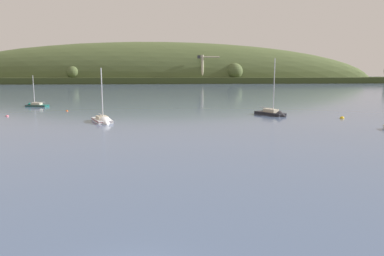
{
  "coord_description": "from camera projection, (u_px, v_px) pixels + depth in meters",
  "views": [
    {
      "loc": [
        2.61,
        -12.59,
        8.34
      ],
      "look_at": [
        2.61,
        34.59,
        0.9
      ],
      "focal_mm": 33.32,
      "sensor_mm": 36.0,
      "label": 1
    }
  ],
  "objects": [
    {
      "name": "far_shoreline_hill",
      "position": [
        157.0,
        82.0,
        282.55
      ],
      "size": [
        449.9,
        99.62,
        63.3
      ],
      "rotation": [
        0.0,
        0.0,
        0.09
      ],
      "color": "#35401E",
      "rests_on": "ground"
    },
    {
      "name": "dockside_crane",
      "position": [
        203.0,
        69.0,
        259.58
      ],
      "size": [
        16.02,
        4.23,
        20.62
      ],
      "rotation": [
        0.0,
        0.0,
        6.25
      ],
      "color": "#4C4C51",
      "rests_on": "ground"
    },
    {
      "name": "sailboat_near_mooring",
      "position": [
        273.0,
        114.0,
        68.85
      ],
      "size": [
        5.9,
        7.11,
        11.89
      ],
      "rotation": [
        0.0,
        0.0,
        5.33
      ],
      "color": "#232328",
      "rests_on": "ground"
    },
    {
      "name": "sailboat_midwater_white",
      "position": [
        103.0,
        122.0,
        59.41
      ],
      "size": [
        5.12,
        7.14,
        10.15
      ],
      "rotation": [
        0.0,
        0.0,
        5.17
      ],
      "color": "white",
      "rests_on": "ground"
    },
    {
      "name": "sailboat_outer_reach",
      "position": [
        35.0,
        106.0,
        86.68
      ],
      "size": [
        6.28,
        3.06,
        8.49
      ],
      "rotation": [
        0.0,
        0.0,
        2.94
      ],
      "color": "#0F564C",
      "rests_on": "ground"
    },
    {
      "name": "mooring_buoy_foreground",
      "position": [
        342.0,
        118.0,
        64.62
      ],
      "size": [
        0.78,
        0.78,
        0.86
      ],
      "color": "yellow",
      "rests_on": "ground"
    },
    {
      "name": "mooring_buoy_midchannel",
      "position": [
        67.0,
        111.0,
        76.57
      ],
      "size": [
        0.48,
        0.48,
        0.56
      ],
      "color": "#EA5B19",
      "rests_on": "ground"
    },
    {
      "name": "mooring_buoy_off_fishing_boat",
      "position": [
        7.0,
        116.0,
        67.54
      ],
      "size": [
        0.55,
        0.55,
        0.63
      ],
      "color": "#E06675",
      "rests_on": "ground"
    }
  ]
}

